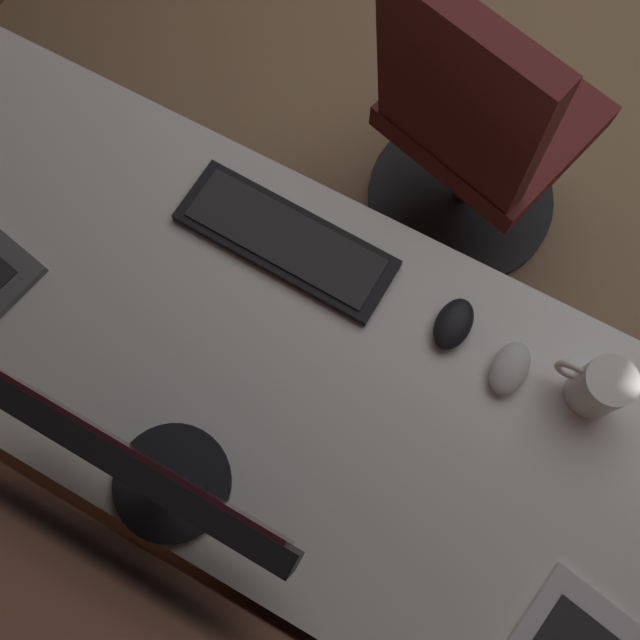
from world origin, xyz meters
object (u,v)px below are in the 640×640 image
drawer_pedestal (374,467)px  mouse_spare (510,368)px  monitor_primary (139,467)px  mouse_main (454,324)px  coffee_mug (599,386)px  office_chair (473,135)px  keyboard_main (286,240)px

drawer_pedestal → mouse_spare: mouse_spare is taller
drawer_pedestal → monitor_primary: bearing=38.4°
mouse_main → coffee_mug: bearing=-178.9°
drawer_pedestal → office_chair: 0.83m
mouse_main → mouse_spare: 0.12m
monitor_primary → coffee_mug: size_ratio=3.90×
mouse_main → mouse_spare: same height
monitor_primary → office_chair: 1.17m
monitor_primary → office_chair: bearing=-97.4°
monitor_primary → mouse_spare: size_ratio=4.84×
drawer_pedestal → mouse_main: size_ratio=6.68×
keyboard_main → mouse_spare: mouse_spare is taller
drawer_pedestal → mouse_spare: bearing=-119.5°
drawer_pedestal → keyboard_main: (0.35, -0.24, 0.39)m
office_chair → drawer_pedestal: bearing=101.0°
keyboard_main → drawer_pedestal: bearing=144.9°
monitor_primary → keyboard_main: bearing=-83.8°
mouse_spare → coffee_mug: bearing=-167.6°
monitor_primary → office_chair: size_ratio=0.52×
coffee_mug → mouse_spare: bearing=12.4°
monitor_primary → coffee_mug: 0.76m
monitor_primary → mouse_spare: 0.65m
mouse_main → monitor_primary: bearing=58.3°
monitor_primary → coffee_mug: (-0.56, -0.48, -0.18)m
mouse_main → coffee_mug: size_ratio=0.81×
coffee_mug → keyboard_main: bearing=0.4°
mouse_main → mouse_spare: (-0.12, 0.03, 0.00)m
monitor_primary → keyboard_main: size_ratio=1.19×
monitor_primary → mouse_main: bearing=-121.7°
drawer_pedestal → monitor_primary: 0.72m
mouse_main → office_chair: bearing=-74.4°
keyboard_main → coffee_mug: coffee_mug is taller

